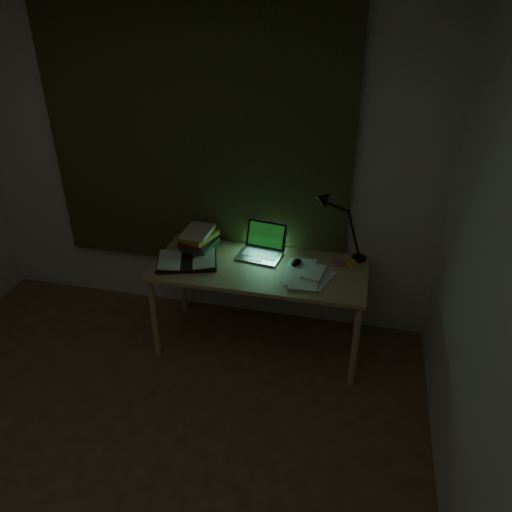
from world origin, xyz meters
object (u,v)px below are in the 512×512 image
at_px(open_textbook, 187,261).
at_px(loose_papers, 307,271).
at_px(book_stack, 198,239).
at_px(laptop, 259,244).
at_px(desk, 260,306).
at_px(desk_lamp, 363,224).

relative_size(open_textbook, loose_papers, 1.27).
bearing_deg(book_stack, laptop, -1.39).
height_order(desk, desk_lamp, desk_lamp).
bearing_deg(loose_papers, desk, 179.92).
xyz_separation_m(desk, loose_papers, (0.32, -0.00, 0.34)).
relative_size(desk, book_stack, 5.91).
bearing_deg(loose_papers, laptop, 160.04).
bearing_deg(desk, desk_lamp, 21.25).
height_order(laptop, book_stack, laptop).
distance_m(desk, book_stack, 0.66).
distance_m(loose_papers, desk_lamp, 0.50).
bearing_deg(desk, loose_papers, -0.08).
distance_m(desk, laptop, 0.46).
xyz_separation_m(open_textbook, book_stack, (0.02, 0.20, 0.07)).
relative_size(laptop, desk_lamp, 0.62).
height_order(open_textbook, desk_lamp, desk_lamp).
height_order(laptop, desk_lamp, desk_lamp).
height_order(desk, loose_papers, loose_papers).
xyz_separation_m(desk, book_stack, (-0.49, 0.14, 0.42)).
relative_size(laptop, book_stack, 1.38).
relative_size(loose_papers, desk_lamp, 0.59).
distance_m(laptop, open_textbook, 0.52).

